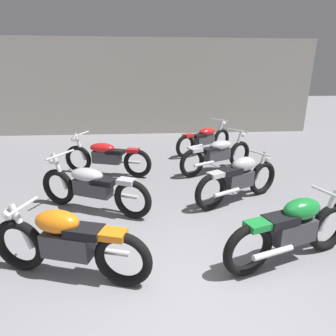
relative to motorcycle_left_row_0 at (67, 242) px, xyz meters
The scene contains 9 objects.
ground_plane 1.64m from the motorcycle_left_row_0, 32.62° to the right, with size 60.00×60.00×0.00m, color gray.
back_wall 8.73m from the motorcycle_left_row_0, 81.18° to the left, with size 12.57×0.24×3.60m, color #9E998E.
motorcycle_left_row_0 is the anchor object (origin of this frame).
motorcycle_left_row_1 1.68m from the motorcycle_left_row_0, 90.60° to the left, with size 2.01×1.09×0.97m.
motorcycle_left_row_2 3.54m from the motorcycle_left_row_0, 90.35° to the left, with size 2.10×0.90×0.97m.
motorcycle_right_row_0 2.69m from the motorcycle_left_row_0, ahead, with size 1.91×0.75×0.88m.
motorcycle_right_row_1 3.19m from the motorcycle_left_row_0, 35.52° to the left, with size 1.81×0.99×0.88m.
motorcycle_right_row_2 4.43m from the motorcycle_left_row_0, 53.52° to the left, with size 1.99×1.13×0.97m.
motorcycle_right_row_3 5.87m from the motorcycle_left_row_0, 62.99° to the left, with size 1.88×1.27×0.97m.
Camera 1 is at (-0.41, -1.92, 2.24)m, focal length 29.57 mm.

